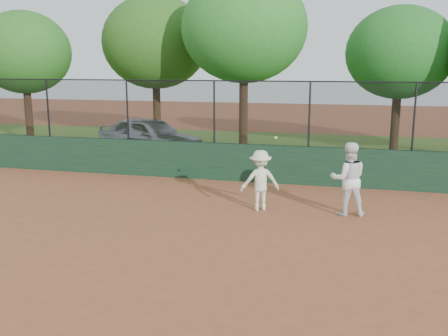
% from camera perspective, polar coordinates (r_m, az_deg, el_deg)
% --- Properties ---
extents(ground, '(80.00, 80.00, 0.00)m').
position_cam_1_polar(ground, '(10.67, -7.20, -8.43)').
color(ground, '#985031').
rests_on(ground, ground).
extents(back_wall, '(26.00, 0.20, 1.20)m').
position_cam_1_polar(back_wall, '(16.05, 0.61, 0.69)').
color(back_wall, '#193922').
rests_on(back_wall, ground).
extents(grass_strip, '(36.00, 12.00, 0.01)m').
position_cam_1_polar(grass_strip, '(21.93, 4.36, 2.03)').
color(grass_strip, '#38571B').
rests_on(grass_strip, ground).
extents(parked_car, '(5.03, 3.34, 1.59)m').
position_cam_1_polar(parked_car, '(20.72, -8.47, 3.59)').
color(parked_car, '#9EA1A7').
rests_on(parked_car, ground).
extents(player_second, '(1.01, 0.86, 1.82)m').
position_cam_1_polar(player_second, '(12.62, 14.01, -1.22)').
color(player_second, white).
rests_on(player_second, ground).
extents(player_main, '(1.14, 0.91, 1.98)m').
position_cam_1_polar(player_main, '(12.74, 4.15, -1.41)').
color(player_main, beige).
rests_on(player_main, ground).
extents(fence_assembly, '(26.00, 0.06, 2.00)m').
position_cam_1_polar(fence_assembly, '(15.82, 0.53, 6.52)').
color(fence_assembly, black).
rests_on(fence_assembly, back_wall).
extents(tree_0, '(4.29, 3.90, 6.08)m').
position_cam_1_polar(tree_0, '(24.86, -21.90, 12.12)').
color(tree_0, '#452A18').
rests_on(tree_0, ground).
extents(tree_1, '(4.99, 4.54, 6.87)m').
position_cam_1_polar(tree_1, '(24.13, -7.88, 14.03)').
color(tree_1, '#422D17').
rests_on(tree_1, ground).
extents(tree_2, '(5.12, 4.65, 7.35)m').
position_cam_1_polar(tree_2, '(20.87, 2.31, 15.68)').
color(tree_2, '#402917').
rests_on(tree_2, ground).
extents(tree_3, '(4.31, 3.92, 6.02)m').
position_cam_1_polar(tree_3, '(21.79, 19.47, 12.29)').
color(tree_3, '#3C2714').
rests_on(tree_3, ground).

